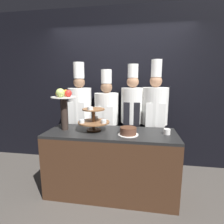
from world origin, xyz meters
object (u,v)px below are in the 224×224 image
(tiered_stand, at_px, (94,119))
(chef_right, at_px, (154,116))
(cup_white, at_px, (167,132))
(cake_round, at_px, (128,131))
(fruit_pedestal, at_px, (64,103))
(chef_left, at_px, (80,114))
(chef_center_right, at_px, (132,115))
(chef_center_left, at_px, (107,118))

(tiered_stand, bearing_deg, chef_right, 34.69)
(cup_white, bearing_deg, cake_round, -168.02)
(fruit_pedestal, height_order, cake_round, fruit_pedestal)
(tiered_stand, bearing_deg, chef_left, 123.99)
(fruit_pedestal, height_order, cup_white, fruit_pedestal)
(cup_white, height_order, chef_center_right, chef_center_right)
(cake_round, relative_size, chef_center_right, 0.14)
(fruit_pedestal, distance_m, chef_left, 0.67)
(fruit_pedestal, xyz_separation_m, cup_white, (1.37, 0.01, -0.34))
(chef_left, xyz_separation_m, chef_center_right, (0.89, 0.00, 0.00))
(cup_white, bearing_deg, chef_left, 156.09)
(tiered_stand, xyz_separation_m, cup_white, (0.96, -0.02, -0.12))
(cake_round, xyz_separation_m, chef_center_right, (0.01, 0.70, 0.07))
(cake_round, distance_m, chef_center_right, 0.71)
(tiered_stand, height_order, cup_white, tiered_stand)
(fruit_pedestal, xyz_separation_m, chef_left, (0.01, 0.61, -0.27))
(fruit_pedestal, relative_size, chef_center_right, 0.32)
(cake_round, xyz_separation_m, chef_center_left, (-0.41, 0.70, 0.00))
(fruit_pedestal, bearing_deg, chef_left, 89.19)
(fruit_pedestal, height_order, chef_left, chef_left)
(cake_round, distance_m, chef_left, 1.12)
(cake_round, height_order, chef_left, chef_left)
(tiered_stand, relative_size, chef_center_left, 0.25)
(cake_round, xyz_separation_m, cup_white, (0.49, 0.10, -0.01))
(chef_center_left, distance_m, chef_center_right, 0.43)
(chef_center_right, bearing_deg, cup_white, -51.93)
(cake_round, bearing_deg, chef_right, 62.25)
(fruit_pedestal, distance_m, chef_right, 1.42)
(chef_right, bearing_deg, cup_white, -79.22)
(chef_left, distance_m, chef_center_left, 0.46)
(chef_center_right, height_order, chef_right, chef_right)
(cup_white, bearing_deg, chef_right, 100.78)
(tiered_stand, xyz_separation_m, chef_center_left, (0.07, 0.59, -0.11))
(chef_right, bearing_deg, fruit_pedestal, -153.89)
(cup_white, xyz_separation_m, chef_right, (-0.11, 0.60, 0.08))
(cake_round, bearing_deg, chef_center_left, 120.22)
(cake_round, height_order, chef_center_left, chef_center_left)
(cup_white, distance_m, chef_left, 1.49)
(chef_center_right, relative_size, chef_right, 0.97)
(fruit_pedestal, distance_m, chef_center_left, 0.84)
(cup_white, height_order, chef_center_left, chef_center_left)
(chef_left, relative_size, chef_right, 0.99)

